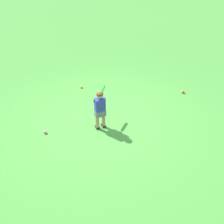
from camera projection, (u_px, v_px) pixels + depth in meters
name	position (u px, v px, depth m)	size (l,w,h in m)	color
ground_plane	(101.00, 121.00, 7.41)	(40.00, 40.00, 0.00)	#479338
child_batter	(100.00, 106.00, 6.83)	(0.72, 0.40, 1.08)	#232328
play_ball_behind_batter	(183.00, 91.00, 8.54)	(0.10, 0.10, 0.10)	orange
play_ball_center_lawn	(45.00, 132.00, 6.96)	(0.08, 0.08, 0.08)	pink
play_ball_by_bucket	(81.00, 87.00, 8.79)	(0.08, 0.08, 0.08)	yellow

